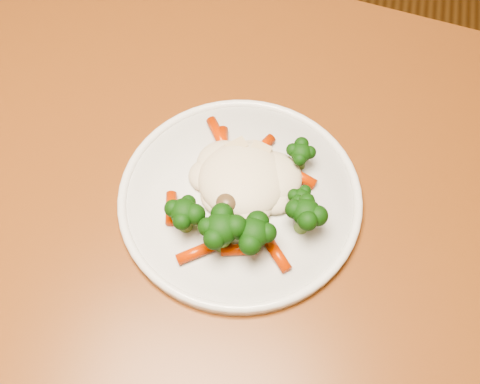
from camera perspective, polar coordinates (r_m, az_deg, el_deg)
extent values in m
cube|color=brown|center=(0.67, 2.78, -5.06)|extent=(1.28, 0.95, 0.04)
cube|color=brown|center=(1.31, -15.63, 7.72)|extent=(0.07, 0.07, 0.71)
cylinder|color=white|center=(0.67, 0.00, -0.62)|extent=(0.27, 0.27, 0.01)
ellipsoid|color=beige|center=(0.65, 0.27, 1.72)|extent=(0.12, 0.10, 0.04)
ellipsoid|color=black|center=(0.63, -5.24, -2.43)|extent=(0.05, 0.05, 0.04)
ellipsoid|color=black|center=(0.61, -1.73, -4.07)|extent=(0.06, 0.06, 0.05)
ellipsoid|color=black|center=(0.61, 1.27, -4.45)|extent=(0.05, 0.05, 0.05)
ellipsoid|color=black|center=(0.63, 6.18, -2.48)|extent=(0.05, 0.05, 0.04)
ellipsoid|color=black|center=(0.65, 5.79, -0.87)|extent=(0.03, 0.03, 0.03)
ellipsoid|color=black|center=(0.68, 5.74, 3.27)|extent=(0.04, 0.04, 0.03)
cylinder|color=#CC3704|center=(0.70, -1.97, 5.28)|extent=(0.04, 0.05, 0.01)
cylinder|color=#CC3704|center=(0.69, 2.09, 4.24)|extent=(0.03, 0.04, 0.01)
cylinder|color=#CC3704|center=(0.68, 5.66, 1.51)|extent=(0.04, 0.03, 0.01)
cylinder|color=#CC3704|center=(0.66, -6.55, -1.56)|extent=(0.02, 0.04, 0.01)
cylinder|color=#CC3704|center=(0.63, -4.20, -5.73)|extent=(0.04, 0.03, 0.01)
cylinder|color=#CC3704|center=(0.63, -0.11, -5.48)|extent=(0.04, 0.02, 0.01)
cylinder|color=#CC3704|center=(0.63, 3.53, -5.90)|extent=(0.04, 0.04, 0.01)
cylinder|color=#CC3704|center=(0.65, 1.59, 0.92)|extent=(0.02, 0.05, 0.01)
cylinder|color=#CC3704|center=(0.67, 0.53, 2.54)|extent=(0.01, 0.04, 0.01)
cylinder|color=#CC3704|center=(0.70, -1.64, 4.64)|extent=(0.02, 0.04, 0.01)
ellipsoid|color=brown|center=(0.65, 1.10, 0.78)|extent=(0.03, 0.03, 0.02)
ellipsoid|color=brown|center=(0.65, 1.90, 0.69)|extent=(0.02, 0.02, 0.02)
ellipsoid|color=brown|center=(0.65, -0.72, 1.34)|extent=(0.03, 0.03, 0.02)
ellipsoid|color=brown|center=(0.64, -1.28, -1.00)|extent=(0.02, 0.02, 0.02)
cube|color=#D2BB8C|center=(0.68, -0.26, 4.18)|extent=(0.03, 0.03, 0.01)
cube|color=#D2BB8C|center=(0.68, 1.93, 3.88)|extent=(0.02, 0.02, 0.01)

